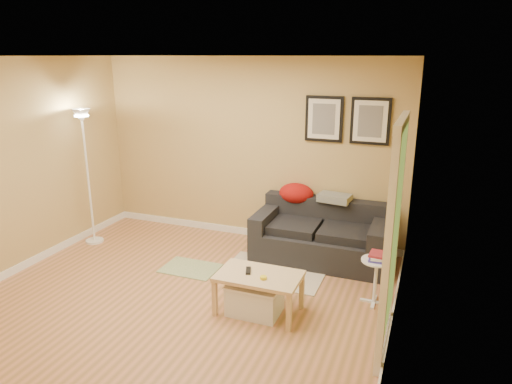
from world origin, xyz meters
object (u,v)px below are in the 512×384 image
at_px(book_stack, 378,256).
at_px(floor_lamp, 88,181).
at_px(storage_bin, 255,298).
at_px(side_table, 375,282).
at_px(coffee_table, 259,293).
at_px(sofa, 320,233).

distance_m(book_stack, floor_lamp, 4.05).
relative_size(storage_bin, side_table, 1.08).
bearing_deg(book_stack, coffee_table, -144.68).
distance_m(storage_bin, side_table, 1.32).
relative_size(storage_bin, floor_lamp, 0.29).
distance_m(coffee_table, storage_bin, 0.07).
relative_size(sofa, floor_lamp, 0.88).
height_order(coffee_table, book_stack, book_stack).
relative_size(book_stack, floor_lamp, 0.12).
bearing_deg(floor_lamp, storage_bin, -18.73).
bearing_deg(coffee_table, floor_lamp, 147.79).
relative_size(side_table, floor_lamp, 0.27).
relative_size(coffee_table, storage_bin, 1.57).
relative_size(sofa, side_table, 3.31).
bearing_deg(floor_lamp, sofa, 10.41).
distance_m(side_table, book_stack, 0.29).
xyz_separation_m(sofa, floor_lamp, (-3.19, -0.59, 0.54)).
xyz_separation_m(coffee_table, storage_bin, (-0.03, -0.03, -0.05)).
bearing_deg(storage_bin, coffee_table, 46.20).
relative_size(side_table, book_stack, 2.21).
distance_m(storage_bin, book_stack, 1.38).
xyz_separation_m(coffee_table, floor_lamp, (-2.91, 0.94, 0.70)).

